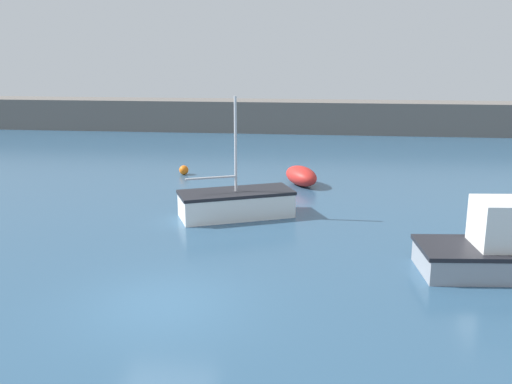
{
  "coord_description": "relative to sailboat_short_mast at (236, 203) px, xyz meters",
  "views": [
    {
      "loc": [
        3.85,
        -12.63,
        6.11
      ],
      "look_at": [
        1.17,
        10.05,
        0.42
      ],
      "focal_mm": 40.0,
      "sensor_mm": 36.0,
      "label": 1
    }
  ],
  "objects": [
    {
      "name": "ground_plane",
      "position": [
        -0.67,
        -7.82,
        -0.61
      ],
      "size": [
        120.0,
        120.0,
        0.2
      ],
      "primitive_type": "cube",
      "color": "#2D5170"
    },
    {
      "name": "harbor_breakwater",
      "position": [
        -0.67,
        23.49,
        0.67
      ],
      "size": [
        55.31,
        3.32,
        2.36
      ],
      "primitive_type": "cube",
      "color": "#66605B",
      "rests_on": "ground_plane"
    },
    {
      "name": "sailboat_short_mast",
      "position": [
        0.0,
        0.0,
        0.0
      ],
      "size": [
        4.56,
        3.25,
        4.51
      ],
      "rotation": [
        0.0,
        0.0,
        0.41
      ],
      "color": "white",
      "rests_on": "ground_plane"
    },
    {
      "name": "dinghy_near_pier",
      "position": [
        2.23,
        5.45,
        -0.07
      ],
      "size": [
        2.08,
        2.54,
        0.88
      ],
      "rotation": [
        0.0,
        0.0,
        2.08
      ],
      "color": "red",
      "rests_on": "ground_plane"
    },
    {
      "name": "mooring_buoy_orange",
      "position": [
        -3.75,
        7.07,
        -0.28
      ],
      "size": [
        0.47,
        0.47,
        0.47
      ],
      "primitive_type": "sphere",
      "color": "orange",
      "rests_on": "ground_plane"
    }
  ]
}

